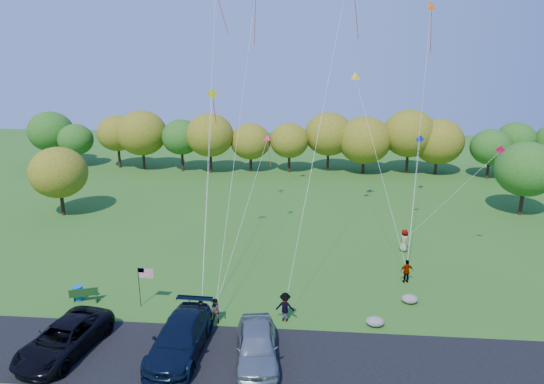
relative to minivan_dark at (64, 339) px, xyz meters
The scene contains 17 objects.
ground 11.24m from the minivan_dark, 22.67° to the left, with size 140.00×140.00×0.00m, color #2F611B.
asphalt_lane 10.38m from the minivan_dark, ahead, with size 44.00×6.00×0.06m, color black.
treeline 42.56m from the minivan_dark, 71.46° to the left, with size 76.63×27.73×8.48m.
minivan_dark is the anchor object (origin of this frame).
minivan_navy 6.35m from the minivan_dark, ahead, with size 2.60×6.39×1.85m, color black.
minivan_silver 10.58m from the minivan_dark, ahead, with size 2.20×5.47×1.86m, color #90969A.
flyer_a 7.68m from the minivan_dark, 27.28° to the left, with size 0.58×0.38×1.59m, color #4C4C59.
flyer_b 8.53m from the minivan_dark, 26.26° to the left, with size 0.77×0.60×1.59m, color #4C4C59.
flyer_c 12.63m from the minivan_dark, 20.33° to the left, with size 1.20×0.69×1.86m, color #4C4C59.
flyer_d 22.64m from the minivan_dark, 26.84° to the left, with size 1.02×0.42×1.73m, color #4C4C59.
flyer_e 26.35m from the minivan_dark, 37.17° to the left, with size 0.93×0.61×1.91m, color #4C4C59.
park_bench 5.74m from the minivan_dark, 105.28° to the left, with size 1.74×0.89×1.00m.
trash_barrel 6.16m from the minivan_dark, 109.71° to the left, with size 0.66×0.66×0.98m, color #0B57B2.
flag_assembly 6.06m from the minivan_dark, 63.28° to the left, with size 1.02×0.66×2.75m.
boulder_near 17.83m from the minivan_dark, 13.80° to the left, with size 1.13×0.88×0.56m, color gray.
boulder_far 21.20m from the minivan_dark, 20.00° to the left, with size 1.08×0.90×0.56m, color gray.
kites_aloft 29.54m from the minivan_dark, 52.98° to the left, with size 21.73×11.51×14.71m.
Camera 1 is at (2.96, -26.35, 16.08)m, focal length 32.00 mm.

